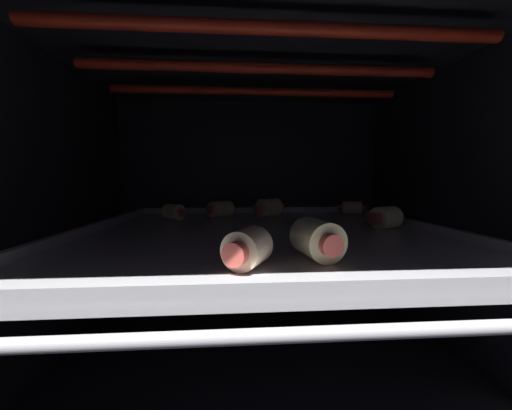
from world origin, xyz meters
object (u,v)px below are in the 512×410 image
object	(u,v)px
oven_rack_mid	(261,239)
pig_in_blanket_mid_5	(174,212)
pig_in_blanket_mid_4	(248,248)
pig_in_blanket_mid_6	(317,239)
pig_in_blanket_mid_1	(352,208)
pig_in_blanket_mid_3	(269,207)
heating_element	(262,68)
pig_in_blanket_mid_0	(221,209)
pig_in_blanket_mid_2	(386,218)
baking_tray_mid	(261,233)

from	to	relation	value
oven_rack_mid	pig_in_blanket_mid_5	world-z (taller)	pig_in_blanket_mid_5
pig_in_blanket_mid_4	pig_in_blanket_mid_6	bearing A→B (deg)	19.46
oven_rack_mid	pig_in_blanket_mid_1	world-z (taller)	pig_in_blanket_mid_1
pig_in_blanket_mid_3	pig_in_blanket_mid_4	xyz separation A→B (cm)	(-5.09, -29.71, -0.10)
heating_element	pig_in_blanket_mid_3	size ratio (longest dim) A/B	7.26
oven_rack_mid	pig_in_blanket_mid_4	bearing A→B (deg)	-99.06
oven_rack_mid	heating_element	bearing A→B (deg)	-90.00
pig_in_blanket_mid_0	pig_in_blanket_mid_3	xyz separation A→B (cm)	(8.62, -0.22, 0.19)
pig_in_blanket_mid_0	pig_in_blanket_mid_3	distance (cm)	8.62
pig_in_blanket_mid_3	pig_in_blanket_mid_2	bearing A→B (deg)	-44.13
pig_in_blanket_mid_1	pig_in_blanket_mid_2	bearing A→B (deg)	-96.27
pig_in_blanket_mid_4	pig_in_blanket_mid_6	xyz separation A→B (cm)	(5.89, 2.08, 0.16)
pig_in_blanket_mid_4	pig_in_blanket_mid_5	bearing A→B (deg)	112.66
heating_element	pig_in_blanket_mid_5	distance (cm)	25.74
baking_tray_mid	pig_in_blanket_mid_1	world-z (taller)	pig_in_blanket_mid_1
pig_in_blanket_mid_4	pig_in_blanket_mid_1	bearing A→B (deg)	56.32
heating_element	oven_rack_mid	size ratio (longest dim) A/B	0.84
pig_in_blanket_mid_0	pig_in_blanket_mid_3	world-z (taller)	pig_in_blanket_mid_3
pig_in_blanket_mid_2	pig_in_blanket_mid_6	bearing A→B (deg)	-134.12
pig_in_blanket_mid_6	oven_rack_mid	bearing A→B (deg)	105.28
baking_tray_mid	pig_in_blanket_mid_0	world-z (taller)	pig_in_blanket_mid_0
heating_element	pig_in_blanket_mid_2	size ratio (longest dim) A/B	7.61
baking_tray_mid	pig_in_blanket_mid_5	xyz separation A→B (cm)	(-13.38, 11.41, 1.51)
pig_in_blanket_mid_2	pig_in_blanket_mid_5	bearing A→B (deg)	161.01
baking_tray_mid	pig_in_blanket_mid_2	bearing A→B (deg)	3.34
pig_in_blanket_mid_3	pig_in_blanket_mid_6	distance (cm)	27.64
pig_in_blanket_mid_2	pig_in_blanket_mid_6	xyz separation A→B (cm)	(-13.41, -13.83, 0.17)
pig_in_blanket_mid_0	pig_in_blanket_mid_2	size ratio (longest dim) A/B	0.88
baking_tray_mid	pig_in_blanket_mid_4	bearing A→B (deg)	-99.06
pig_in_blanket_mid_0	pig_in_blanket_mid_5	bearing A→B (deg)	-154.37
pig_in_blanket_mid_5	pig_in_blanket_mid_6	world-z (taller)	pig_in_blanket_mid_6
pig_in_blanket_mid_1	pig_in_blanket_mid_6	distance (cm)	33.13
heating_element	pig_in_blanket_mid_0	bearing A→B (deg)	111.52
oven_rack_mid	pig_in_blanket_mid_0	world-z (taller)	pig_in_blanket_mid_0
pig_in_blanket_mid_5	pig_in_blanket_mid_1	bearing A→B (deg)	9.23
pig_in_blanket_mid_1	pig_in_blanket_mid_4	distance (cm)	37.91
baking_tray_mid	pig_in_blanket_mid_5	size ratio (longest dim) A/B	10.59
pig_in_blanket_mid_1	pig_in_blanket_mid_5	size ratio (longest dim) A/B	1.29
pig_in_blanket_mid_3	pig_in_blanket_mid_1	bearing A→B (deg)	6.59
pig_in_blanket_mid_0	pig_in_blanket_mid_4	world-z (taller)	pig_in_blanket_mid_4
pig_in_blanket_mid_1	heating_element	bearing A→B (deg)	-138.29
baking_tray_mid	pig_in_blanket_mid_3	distance (cm)	15.13
pig_in_blanket_mid_1	pig_in_blanket_mid_2	xyz separation A→B (cm)	(-1.72, -15.63, 0.25)
heating_element	baking_tray_mid	size ratio (longest dim) A/B	1.00
pig_in_blanket_mid_1	pig_in_blanket_mid_2	world-z (taller)	pig_in_blanket_mid_2
pig_in_blanket_mid_0	oven_rack_mid	bearing A→B (deg)	-68.48
pig_in_blanket_mid_0	pig_in_blanket_mid_4	xyz separation A→B (cm)	(3.53, -29.92, 0.09)
pig_in_blanket_mid_0	pig_in_blanket_mid_1	size ratio (longest dim) A/B	0.95
pig_in_blanket_mid_4	pig_in_blanket_mid_5	world-z (taller)	pig_in_blanket_mid_4
pig_in_blanket_mid_0	pig_in_blanket_mid_6	xyz separation A→B (cm)	(9.42, -27.84, 0.25)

